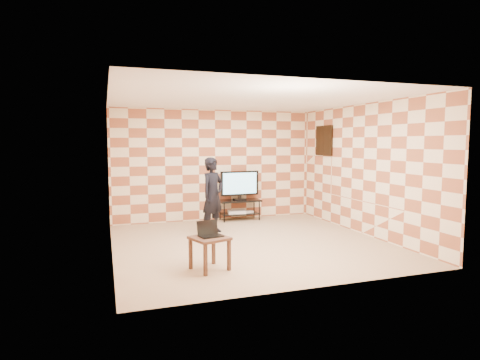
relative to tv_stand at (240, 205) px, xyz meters
name	(u,v)px	position (x,y,z in m)	size (l,w,h in m)	color
floor	(250,243)	(-0.54, -2.23, -0.37)	(5.00, 5.00, 0.00)	tan
wall_back	(215,165)	(-0.54, 0.27, 0.98)	(5.00, 0.02, 2.70)	beige
wall_front	(318,186)	(-0.54, -4.73, 0.98)	(5.00, 0.02, 2.70)	beige
wall_left	(110,176)	(-3.04, -2.23, 0.98)	(0.02, 5.00, 2.70)	beige
wall_right	(364,169)	(1.96, -2.23, 0.98)	(0.02, 5.00, 2.70)	beige
ceiling	(250,99)	(-0.54, -2.23, 2.33)	(5.00, 5.00, 0.02)	white
wall_art	(324,141)	(1.93, -0.68, 1.58)	(0.04, 0.72, 0.72)	black
tv_stand	(240,205)	(0.00, 0.00, 0.00)	(1.02, 0.46, 0.50)	black
tv	(240,184)	(0.00, 0.00, 0.53)	(0.98, 0.20, 0.71)	black
dvd_player	(237,212)	(-0.08, -0.02, -0.16)	(0.43, 0.31, 0.07)	silver
game_console	(249,212)	(0.24, -0.01, -0.17)	(0.19, 0.14, 0.04)	silver
side_table	(210,243)	(-1.67, -3.55, 0.05)	(0.63, 0.63, 0.50)	#382415
laptop	(209,233)	(-1.66, -3.49, 0.18)	(0.38, 0.33, 0.23)	black
person	(213,195)	(-0.98, -1.15, 0.43)	(0.58, 0.38, 1.59)	black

